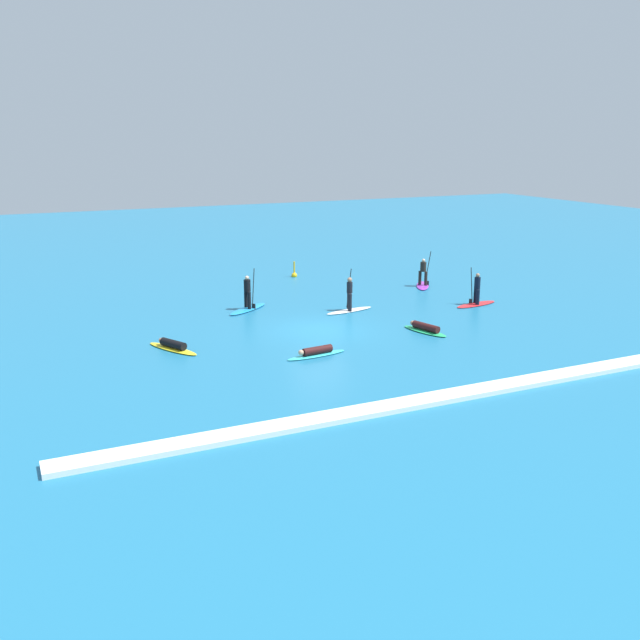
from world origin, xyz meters
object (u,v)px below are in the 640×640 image
object	(u,v)px
surfer_on_green_board	(425,329)
surfer_on_yellow_board	(173,346)
surfer_on_purple_board	(423,279)
surfer_on_blue_board	(248,302)
surfer_on_red_board	(476,297)
surfer_on_teal_board	(316,352)
marker_buoy	(294,274)
surfer_on_white_board	(349,302)

from	to	relation	value
surfer_on_green_board	surfer_on_yellow_board	distance (m)	11.55
surfer_on_purple_board	surfer_on_blue_board	world-z (taller)	surfer_on_blue_board
surfer_on_red_board	surfer_on_yellow_board	size ratio (longest dim) A/B	1.00
surfer_on_red_board	surfer_on_purple_board	size ratio (longest dim) A/B	1.13
surfer_on_teal_board	marker_buoy	xyz separation A→B (m)	(5.72, 15.88, 0.01)
surfer_on_purple_board	surfer_on_yellow_board	world-z (taller)	surfer_on_purple_board
surfer_on_purple_board	surfer_on_white_board	distance (m)	7.77
surfer_on_green_board	surfer_on_purple_board	xyz separation A→B (m)	(5.51, 8.67, 0.28)
surfer_on_red_board	surfer_on_teal_board	xyz separation A→B (m)	(-11.63, -4.58, -0.30)
surfer_on_purple_board	marker_buoy	distance (m)	8.46
surfer_on_red_board	surfer_on_purple_board	xyz separation A→B (m)	(0.01, 5.26, -0.01)
surfer_on_blue_board	marker_buoy	bearing A→B (deg)	15.19
surfer_on_teal_board	surfer_on_yellow_board	bearing A→B (deg)	-38.87
surfer_on_teal_board	surfer_on_yellow_board	size ratio (longest dim) A/B	0.96
surfer_on_purple_board	surfer_on_teal_board	size ratio (longest dim) A/B	0.92
surfer_on_purple_board	surfer_on_teal_board	world-z (taller)	surfer_on_purple_board
surfer_on_red_board	surfer_on_blue_board	distance (m)	12.29
marker_buoy	surfer_on_red_board	bearing A→B (deg)	-62.40
surfer_on_red_board	surfer_on_teal_board	world-z (taller)	surfer_on_red_board
surfer_on_green_board	surfer_on_teal_board	xyz separation A→B (m)	(-6.13, -1.18, -0.01)
surfer_on_white_board	marker_buoy	bearing A→B (deg)	74.13
surfer_on_blue_board	surfer_on_yellow_board	xyz separation A→B (m)	(-5.26, -5.36, -0.25)
surfer_on_red_board	marker_buoy	bearing A→B (deg)	-72.26
surfer_on_red_board	surfer_on_purple_board	world-z (taller)	surfer_on_purple_board
surfer_on_white_board	surfer_on_purple_board	bearing A→B (deg)	17.58
surfer_on_yellow_board	surfer_on_teal_board	bearing A→B (deg)	-150.11
surfer_on_green_board	surfer_on_purple_board	distance (m)	10.28
surfer_on_red_board	surfer_on_blue_board	xyz separation A→B (m)	(-11.57, 4.15, -0.04)
surfer_on_red_board	surfer_on_yellow_board	distance (m)	16.88
surfer_on_teal_board	surfer_on_red_board	bearing A→B (deg)	-164.38
surfer_on_teal_board	surfer_on_yellow_board	xyz separation A→B (m)	(-5.21, 3.38, 0.01)
marker_buoy	surfer_on_teal_board	bearing A→B (deg)	-109.80
surfer_on_teal_board	marker_buoy	bearing A→B (deg)	-115.71
surfer_on_purple_board	surfer_on_blue_board	xyz separation A→B (m)	(-11.58, -1.11, -0.03)
surfer_on_green_board	surfer_on_teal_board	distance (m)	6.24
surfer_on_white_board	marker_buoy	world-z (taller)	surfer_on_white_board
surfer_on_red_board	surfer_on_white_board	world-z (taller)	surfer_on_white_board
surfer_on_yellow_board	surfer_on_purple_board	bearing A→B (deg)	-96.13
surfer_on_green_board	surfer_on_teal_board	world-z (taller)	surfer_on_green_board
marker_buoy	surfer_on_purple_board	bearing A→B (deg)	-45.56
surfer_on_red_board	surfer_on_yellow_board	bearing A→B (deg)	-5.76
surfer_on_teal_board	surfer_on_white_board	xyz separation A→B (m)	(4.76, 6.23, 0.33)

